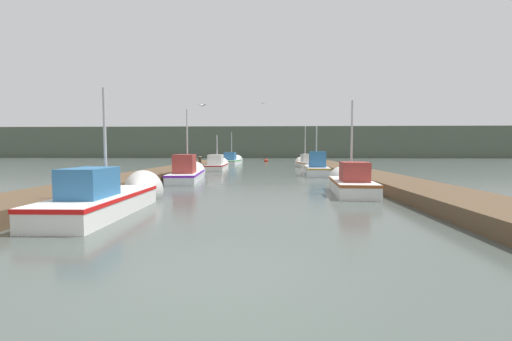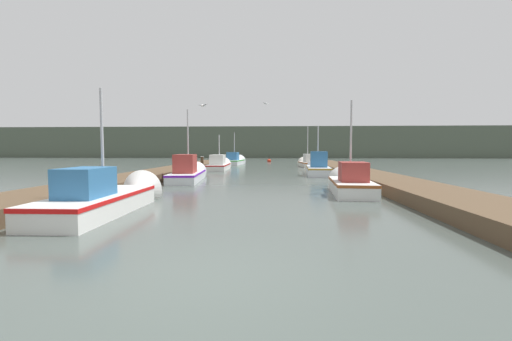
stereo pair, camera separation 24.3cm
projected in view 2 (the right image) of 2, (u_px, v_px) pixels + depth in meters
ground_plane at (204, 279)px, 4.69m from camera, size 200.00×200.00×0.00m
dock_left at (157, 174)px, 20.97m from camera, size 2.42×40.00×0.45m
dock_right at (365, 175)px, 20.26m from camera, size 2.42×40.00×0.45m
distant_shore_ridge at (271, 143)px, 73.93m from camera, size 120.00×16.00×6.14m
fishing_boat_0 at (109, 197)px, 9.97m from camera, size 1.64×5.61×3.92m
fishing_boat_1 at (349, 183)px, 14.11m from camera, size 1.77×4.95×4.12m
fishing_boat_2 at (189, 172)px, 19.67m from camera, size 2.05×6.43×4.43m
fishing_boat_3 at (317, 168)px, 23.95m from camera, size 1.77×5.75×3.79m
fishing_boat_4 at (220, 165)px, 29.95m from camera, size 1.70×6.31×3.46m
fishing_boat_5 at (307, 163)px, 34.55m from camera, size 1.71×5.29×4.50m
fishing_boat_6 at (235, 161)px, 39.97m from camera, size 2.18×5.54×4.22m
mooring_piling_1 at (202, 163)px, 29.08m from camera, size 0.29×0.29×1.15m
channel_buoy at (269, 161)px, 46.78m from camera, size 0.52×0.52×1.02m
seagull_lead at (266, 104)px, 28.26m from camera, size 0.48×0.47×0.12m
seagull_1 at (203, 106)px, 18.60m from camera, size 0.53×0.38×0.12m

